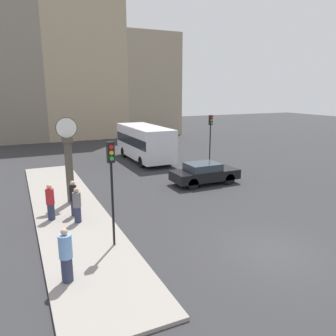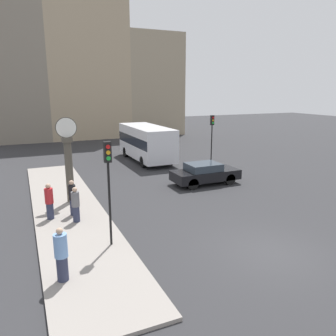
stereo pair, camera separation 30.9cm
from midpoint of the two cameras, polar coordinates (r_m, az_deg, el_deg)
ground_plane at (r=13.22m, az=17.15°, el=-13.77°), size 120.00×120.00×0.00m
sidewalk_corner at (r=17.50m, az=-17.53°, el=-6.77°), size 3.25×19.68×0.12m
building_row at (r=43.08m, az=-15.80°, el=16.80°), size 24.79×5.00×19.69m
sedan_car at (r=21.16m, az=5.94°, el=-0.88°), size 4.34×1.83×1.38m
bus_distant at (r=27.97m, az=-4.41°, el=4.64°), size 2.61×7.45×2.95m
traffic_light_near at (r=12.12m, az=-10.54°, el=-0.84°), size 0.26×0.24×3.99m
traffic_light_far at (r=26.09m, az=7.06°, el=6.59°), size 0.26×0.24×4.02m
street_clock at (r=17.69m, az=-17.36°, el=0.83°), size 1.07×0.51×4.47m
pedestrian_red_top at (r=15.89m, az=-20.34°, el=-5.60°), size 0.37×0.37×1.68m
pedestrian_black_jacket at (r=16.05m, az=-16.67°, el=-5.05°), size 0.33×0.33×1.70m
pedestrian_blue_stripe at (r=10.84m, az=-18.15°, el=-14.29°), size 0.41×0.41×1.75m
pedestrian_grey_jacket at (r=15.23m, az=-16.12°, el=-6.25°), size 0.36×0.36×1.61m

